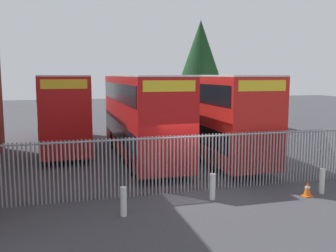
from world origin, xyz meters
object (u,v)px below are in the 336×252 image
at_px(double_decker_bus_far_back, 215,96).
at_px(bollard_near_left, 123,201).
at_px(double_decker_bus_near_gate, 141,113).
at_px(traffic_cone_by_gate, 307,189).
at_px(bollard_near_right, 322,181).
at_px(double_decker_bus_behind_fence_right, 64,108).
at_px(bollard_center_front, 212,187).
at_px(double_decker_bus_behind_fence_left, 211,112).

height_order(double_decker_bus_far_back, bollard_near_left, double_decker_bus_far_back).
xyz_separation_m(double_decker_bus_near_gate, traffic_cone_by_gate, (4.52, -8.01, -2.13)).
bearing_deg(double_decker_bus_near_gate, double_decker_bus_far_back, 54.75).
bearing_deg(double_decker_bus_far_back, bollard_near_right, -102.71).
xyz_separation_m(double_decker_bus_near_gate, bollard_near_left, (-2.29, -8.13, -1.95)).
relative_size(double_decker_bus_behind_fence_right, double_decker_bus_far_back, 1.00).
height_order(double_decker_bus_behind_fence_right, bollard_center_front, double_decker_bus_behind_fence_right).
bearing_deg(double_decker_bus_behind_fence_left, double_decker_bus_behind_fence_right, 147.91).
height_order(double_decker_bus_near_gate, bollard_near_left, double_decker_bus_near_gate).
bearing_deg(double_decker_bus_behind_fence_right, bollard_near_right, -52.88).
relative_size(double_decker_bus_behind_fence_right, bollard_near_left, 11.38).
height_order(bollard_center_front, traffic_cone_by_gate, bollard_center_front).
distance_m(double_decker_bus_behind_fence_right, bollard_near_right, 15.31).
distance_m(double_decker_bus_behind_fence_left, double_decker_bus_far_back, 16.52).
xyz_separation_m(bollard_near_right, traffic_cone_by_gate, (-0.74, -0.16, -0.19)).
relative_size(double_decker_bus_near_gate, bollard_near_left, 11.38).
bearing_deg(double_decker_bus_near_gate, bollard_center_front, -82.19).
distance_m(double_decker_bus_behind_fence_left, double_decker_bus_behind_fence_right, 9.00).
distance_m(bollard_near_left, traffic_cone_by_gate, 6.81).
bearing_deg(double_decker_bus_near_gate, double_decker_bus_behind_fence_left, -8.17).
distance_m(double_decker_bus_near_gate, traffic_cone_by_gate, 9.44).
relative_size(double_decker_bus_behind_fence_right, bollard_center_front, 11.38).
bearing_deg(double_decker_bus_behind_fence_left, traffic_cone_by_gate, -83.93).
bearing_deg(double_decker_bus_far_back, double_decker_bus_near_gate, -125.25).
distance_m(double_decker_bus_near_gate, bollard_near_right, 9.65).
xyz_separation_m(double_decker_bus_behind_fence_left, double_decker_bus_behind_fence_right, (-7.63, 4.78, 0.00)).
distance_m(bollard_center_front, traffic_cone_by_gate, 3.56).
distance_m(double_decker_bus_near_gate, double_decker_bus_far_back, 17.88).
bearing_deg(bollard_near_left, double_decker_bus_behind_fence_left, 51.61).
distance_m(double_decker_bus_behind_fence_left, bollard_center_front, 7.64).
bearing_deg(double_decker_bus_behind_fence_left, double_decker_bus_near_gate, 171.83).
distance_m(double_decker_bus_near_gate, double_decker_bus_behind_fence_right, 5.77).
bearing_deg(bollard_center_front, double_decker_bus_near_gate, 97.81).
xyz_separation_m(double_decker_bus_behind_fence_left, double_decker_bus_far_back, (6.60, 15.14, 0.00)).
bearing_deg(double_decker_bus_far_back, traffic_cone_by_gate, -104.39).
distance_m(double_decker_bus_behind_fence_left, bollard_near_right, 7.73).
xyz_separation_m(bollard_center_front, bollard_near_right, (4.24, -0.45, 0.00)).
relative_size(bollard_center_front, bollard_near_right, 1.00).
xyz_separation_m(double_decker_bus_far_back, bollard_near_right, (-5.07, -22.46, -1.95)).
xyz_separation_m(double_decker_bus_near_gate, double_decker_bus_far_back, (10.32, 14.61, 0.00)).
bearing_deg(bollard_center_front, double_decker_bus_behind_fence_right, 112.89).
bearing_deg(double_decker_bus_far_back, double_decker_bus_behind_fence_right, -143.95).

